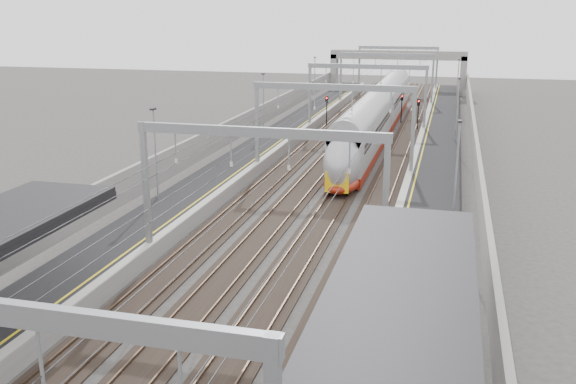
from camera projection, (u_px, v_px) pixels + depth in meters
The scene contains 11 objects.
platform_left at pixel (249, 159), 56.70m from camera, with size 4.00×120.00×1.00m, color black.
platform_right at pixel (434, 169), 52.87m from camera, with size 4.00×120.00×1.00m, color black.
tracks at pixel (338, 169), 54.91m from camera, with size 11.40×140.00×0.20m.
overhead_line at pixel (352, 89), 59.42m from camera, with size 13.00×140.00×6.60m.
overbridge at pixel (398, 61), 104.75m from camera, with size 22.00×2.20×6.90m.
wall_left at pixel (215, 145), 57.16m from camera, with size 0.30×120.00×3.20m, color slate.
wall_right at pixel (475, 159), 51.81m from camera, with size 0.30×120.00×3.20m, color slate.
train at pixel (376, 120), 66.98m from camera, with size 2.73×49.67×4.31m.
signal_green at pixel (327, 105), 75.40m from camera, with size 0.32×0.32×3.48m.
signal_red_near at pixel (402, 103), 77.29m from camera, with size 0.32×0.32×3.48m.
signal_red_far at pixel (418, 108), 72.94m from camera, with size 0.32×0.32×3.48m.
Camera 1 is at (9.09, -7.77, 13.08)m, focal length 40.00 mm.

